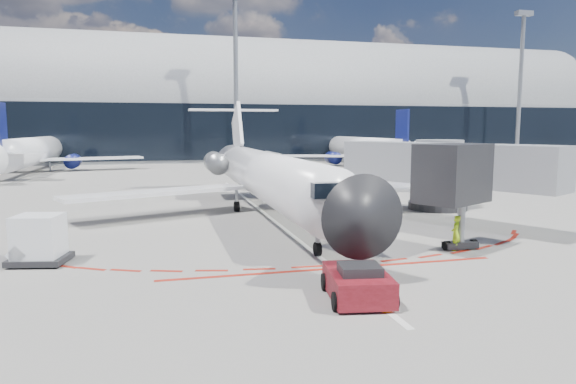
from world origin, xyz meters
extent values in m
plane|color=slate|center=(0.00, 0.00, 0.00)|extent=(260.00, 260.00, 0.00)
cube|color=silver|center=(0.00, 2.00, 0.01)|extent=(0.25, 40.00, 0.01)
cube|color=maroon|center=(0.00, -11.50, 0.01)|extent=(14.00, 0.25, 0.01)
cube|color=#9B9EA1|center=(0.00, 65.00, 5.00)|extent=(150.00, 24.00, 10.00)
cylinder|color=#9B9EA1|center=(0.00, 65.00, 10.00)|extent=(150.00, 24.00, 24.00)
cube|color=black|center=(0.00, 52.95, 5.00)|extent=(150.00, 0.20, 9.00)
cube|color=gray|center=(9.00, -4.50, 3.60)|extent=(8.22, 12.61, 2.30)
cube|color=black|center=(5.95, -10.24, 3.60)|extent=(3.86, 3.44, 2.60)
cylinder|color=gray|center=(6.75, -9.84, 1.20)|extent=(0.36, 0.36, 2.40)
cube|color=black|center=(6.75, -9.84, 0.22)|extent=(1.60, 0.60, 0.30)
cylinder|color=gray|center=(12.05, 1.24, 2.40)|extent=(3.20, 3.20, 4.80)
cylinder|color=black|center=(12.05, 1.24, 0.25)|extent=(4.00, 4.00, 0.50)
cylinder|color=gray|center=(5.00, 48.00, 12.50)|extent=(0.70, 0.70, 25.00)
cylinder|color=gray|center=(55.00, 48.00, 12.50)|extent=(0.70, 0.70, 25.00)
cylinder|color=white|center=(-0.02, 0.77, 2.59)|extent=(2.97, 24.21, 2.97)
cone|color=black|center=(-0.02, -12.88, 2.59)|extent=(2.97, 3.08, 2.97)
cone|color=white|center=(-0.02, 14.85, 2.59)|extent=(2.97, 3.96, 2.97)
cube|color=black|center=(-0.02, -11.12, 3.19)|extent=(1.87, 1.54, 0.61)
cube|color=white|center=(-6.85, 2.42, 1.60)|extent=(11.79, 6.99, 0.34)
cube|color=white|center=(6.80, 2.42, 1.60)|extent=(11.79, 6.99, 0.34)
cube|color=white|center=(-0.02, 13.75, 5.23)|extent=(0.28, 5.16, 5.25)
cube|color=white|center=(-0.02, 16.06, 7.21)|extent=(7.92, 1.76, 0.18)
cylinder|color=slate|center=(-2.28, 10.45, 2.86)|extent=(1.65, 3.74, 1.65)
cylinder|color=slate|center=(2.23, 10.45, 2.86)|extent=(1.65, 3.74, 1.65)
cylinder|color=black|center=(-0.02, -9.35, 0.31)|extent=(0.24, 0.62, 0.62)
cylinder|color=black|center=(-1.68, 3.52, 0.35)|extent=(0.33, 0.70, 0.70)
cylinder|color=black|center=(1.63, 3.52, 0.35)|extent=(0.33, 0.70, 0.70)
cylinder|color=gray|center=(-0.02, -9.35, 0.61)|extent=(0.20, 0.20, 1.21)
cube|color=#540C10|center=(-0.48, -15.18, 0.51)|extent=(2.29, 3.23, 0.84)
cube|color=black|center=(-0.52, -15.45, 1.07)|extent=(1.46, 1.30, 0.33)
cylinder|color=gray|center=(-0.17, -13.15, 0.33)|extent=(0.46, 2.41, 0.09)
cylinder|color=black|center=(-1.51, -16.06, 0.30)|extent=(0.35, 0.63, 0.60)
cylinder|color=black|center=(0.24, -16.32, 0.30)|extent=(0.35, 0.63, 0.60)
cylinder|color=black|center=(-1.20, -14.03, 0.30)|extent=(0.35, 0.63, 0.60)
cylinder|color=black|center=(0.55, -14.30, 0.30)|extent=(0.35, 0.63, 0.60)
imported|color=#BBF519|center=(6.40, -9.97, 0.81)|extent=(0.70, 0.69, 1.63)
cube|color=black|center=(-11.58, -7.81, 0.20)|extent=(2.52, 2.26, 0.24)
cube|color=white|center=(-11.58, -7.81, 1.18)|extent=(2.04, 1.96, 1.75)
cylinder|color=black|center=(-12.58, -8.33, 0.11)|extent=(0.15, 0.24, 0.22)
cylinder|color=black|center=(-10.87, -8.69, 0.11)|extent=(0.15, 0.24, 0.22)
cylinder|color=black|center=(-12.29, -6.94, 0.11)|extent=(0.15, 0.24, 0.22)
cylinder|color=black|center=(-10.58, -7.30, 0.11)|extent=(0.15, 0.24, 0.22)
cone|color=#DA6904|center=(-0.04, -16.46, 0.27)|extent=(0.39, 0.39, 0.54)
camera|label=1|loc=(-6.69, -30.43, 5.58)|focal=32.00mm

